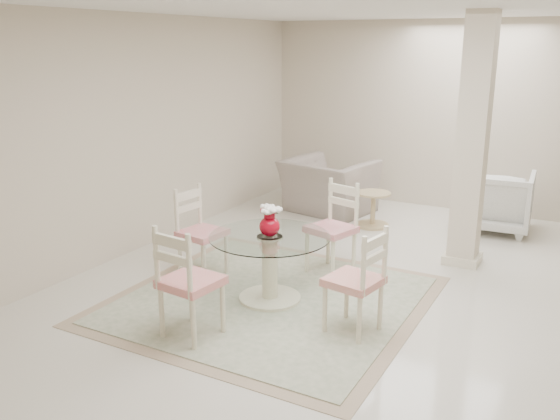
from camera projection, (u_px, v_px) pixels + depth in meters
The scene contains 13 objects.
ground at pixel (380, 295), 5.78m from camera, with size 7.00×7.00×0.00m, color silver.
room_shell at pixel (390, 103), 5.27m from camera, with size 6.02×7.02×2.71m.
column at pixel (472, 143), 6.28m from camera, with size 0.30×0.30×2.70m, color beige.
area_rug at pixel (270, 300), 5.66m from camera, with size 2.77×2.77×0.02m.
dining_table at pixel (270, 268), 5.57m from camera, with size 1.13×1.13×0.65m.
red_vase at pixel (270, 220), 5.44m from camera, with size 0.23×0.21×0.30m.
dining_chair_east at pixel (361, 274), 4.86m from camera, with size 0.48×0.48×1.03m.
dining_chair_north at pixel (335, 221), 6.24m from camera, with size 0.53×0.53×1.08m.
dining_chair_west at pixel (197, 225), 6.16m from camera, with size 0.47×0.47×1.04m.
dining_chair_south at pixel (185, 275), 4.77m from camera, with size 0.48×0.48×1.09m.
recliner_taupe at pixel (328, 186), 8.53m from camera, with size 1.17×1.02×0.76m, color gray.
armchair_white at pixel (497, 201), 7.69m from camera, with size 0.85×0.87×0.79m, color white.
side_table at pixel (373, 211), 7.88m from camera, with size 0.45×0.45×0.47m.
Camera 1 is at (1.71, -5.15, 2.38)m, focal length 38.00 mm.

